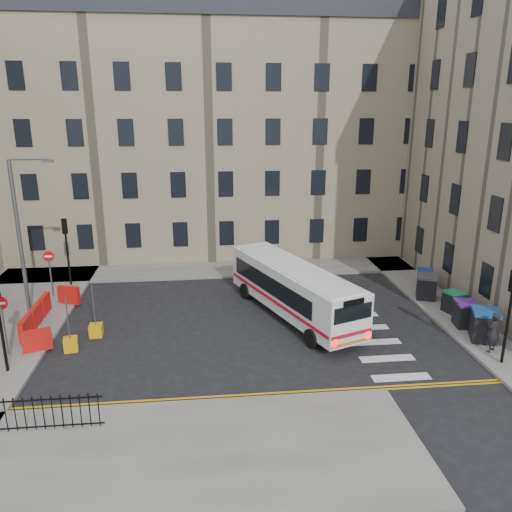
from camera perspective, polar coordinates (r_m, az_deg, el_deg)
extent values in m
plane|color=black|center=(25.81, 2.90, -7.47)|extent=(120.00, 120.00, 0.00)
cube|color=slate|center=(33.61, -9.57, -1.75)|extent=(36.00, 3.20, 0.15)
cube|color=slate|center=(31.88, 17.97, -3.38)|extent=(2.40, 26.00, 0.15)
cube|color=slate|center=(28.33, -26.93, -6.95)|extent=(6.00, 22.00, 0.15)
cube|color=slate|center=(17.19, -16.76, -21.63)|extent=(20.00, 6.00, 0.15)
cube|color=gray|center=(38.99, -11.08, 12.58)|extent=(38.00, 10.50, 16.00)
cube|color=black|center=(39.38, -11.84, 25.15)|extent=(38.30, 10.80, 1.20)
cylinder|color=black|center=(23.37, 26.74, -7.33)|extent=(0.12, 0.12, 3.20)
cylinder|color=black|center=(32.10, -20.66, -0.36)|extent=(0.12, 0.12, 3.20)
cube|color=black|center=(31.61, -21.04, 3.20)|extent=(0.28, 0.22, 0.90)
cylinder|color=black|center=(22.71, -27.02, -8.05)|extent=(0.12, 0.12, 3.20)
cylinder|color=#595B5E|center=(27.64, -25.39, 1.65)|extent=(0.20, 0.20, 8.00)
cube|color=#595B5E|center=(27.00, -26.46, 10.01)|extent=(0.50, 0.22, 0.14)
cylinder|color=#595B5E|center=(30.51, -22.39, -2.19)|extent=(0.08, 0.08, 2.40)
cube|color=red|center=(30.10, -22.70, 0.52)|extent=(0.60, 0.04, 0.60)
cylinder|color=#595B5E|center=(24.32, -26.80, -7.45)|extent=(0.08, 0.08, 2.40)
cube|color=red|center=(25.77, -24.84, -7.55)|extent=(0.25, 1.25, 1.00)
cube|color=red|center=(27.08, -23.87, -6.28)|extent=(0.25, 1.25, 1.00)
cube|color=red|center=(28.40, -22.99, -5.12)|extent=(0.25, 1.25, 1.00)
cube|color=red|center=(29.32, -20.61, -4.19)|extent=(1.26, 0.66, 1.00)
cube|color=red|center=(24.36, -23.76, -8.80)|extent=(1.26, 0.66, 1.00)
cube|color=silver|center=(25.94, 4.24, -3.61)|extent=(5.67, 10.08, 2.26)
cube|color=black|center=(25.71, 1.55, -3.33)|extent=(2.91, 7.44, 0.90)
cube|color=black|center=(26.82, 5.83, -2.56)|extent=(2.91, 7.44, 0.90)
cube|color=black|center=(30.01, -0.68, -0.29)|extent=(1.88, 0.77, 0.99)
cube|color=black|center=(21.99, 11.04, -6.43)|extent=(1.88, 0.77, 0.72)
cube|color=#B50F24|center=(25.60, 2.01, -5.15)|extent=(3.54, 9.12, 0.16)
cube|color=#B50F24|center=(26.71, 6.32, -4.30)|extent=(3.54, 9.12, 0.16)
cube|color=#FF0C0C|center=(21.98, 8.99, -9.83)|extent=(0.20, 0.12, 0.36)
cube|color=#FF0C0C|center=(23.00, 12.68, -8.79)|extent=(0.20, 0.12, 0.36)
cylinder|color=black|center=(28.58, -1.23, -4.04)|extent=(0.56, 0.93, 0.90)
cylinder|color=black|center=(29.57, 2.71, -3.33)|extent=(0.56, 0.93, 0.90)
cylinder|color=black|center=(23.09, 6.34, -9.36)|extent=(0.56, 0.93, 0.90)
cylinder|color=black|center=(24.31, 10.84, -8.19)|extent=(0.56, 0.93, 0.90)
cube|color=black|center=(25.56, 24.61, -7.32)|extent=(1.47, 1.57, 1.32)
cube|color=navy|center=(25.30, 24.81, -5.80)|extent=(1.54, 1.64, 0.14)
cube|color=black|center=(26.78, 22.82, -6.23)|extent=(1.12, 1.24, 1.15)
cube|color=#4B1E72|center=(26.55, 22.98, -4.96)|extent=(1.17, 1.30, 0.12)
cube|color=black|center=(28.33, 21.69, -5.01)|extent=(1.10, 1.19, 1.02)
cube|color=#1A783F|center=(28.14, 21.81, -3.95)|extent=(1.16, 1.24, 0.11)
cube|color=black|center=(29.81, 18.88, -3.45)|extent=(1.35, 1.45, 1.22)
cube|color=#3B3A3D|center=(29.60, 19.00, -2.23)|extent=(1.42, 1.51, 0.13)
cube|color=black|center=(31.47, 18.72, -2.57)|extent=(1.17, 1.24, 1.03)
cube|color=navy|center=(31.30, 18.82, -1.59)|extent=(1.22, 1.29, 0.11)
imported|color=black|center=(24.44, 25.45, -7.87)|extent=(0.80, 0.75, 1.84)
cube|color=#DFA00C|center=(25.28, -17.81, -8.09)|extent=(0.62, 0.62, 0.60)
cube|color=orange|center=(24.26, -20.41, -9.44)|extent=(0.71, 0.71, 0.60)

